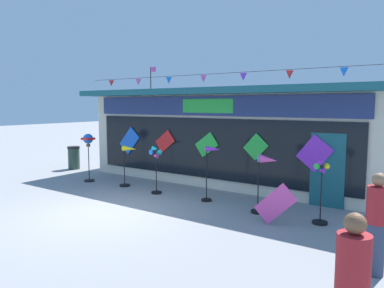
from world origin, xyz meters
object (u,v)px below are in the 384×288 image
kite_shop_building (248,133)px  wind_spinner_center_right (210,166)px  wind_spinner_far_left (88,145)px  trash_bin (74,158)px  wind_spinner_left (128,159)px  wind_spinner_far_right (321,189)px  wind_spinner_center_left (156,163)px  person_mid_plaza (377,221)px  wind_spinner_right (265,172)px  display_kite_on_ground (275,204)px

kite_shop_building → wind_spinner_center_right: 4.43m
wind_spinner_far_left → trash_bin: bearing=153.2°
kite_shop_building → wind_spinner_left: size_ratio=7.85×
wind_spinner_left → wind_spinner_far_right: wind_spinner_far_right is taller
kite_shop_building → wind_spinner_far_right: 6.11m
kite_shop_building → wind_spinner_far_right: bearing=-47.9°
wind_spinner_center_left → wind_spinner_left: bearing=172.3°
kite_shop_building → wind_spinner_left: 4.90m
wind_spinner_far_left → kite_shop_building: bearing=47.3°
kite_shop_building → trash_bin: size_ratio=11.28×
trash_bin → wind_spinner_far_right: bearing=-7.2°
kite_shop_building → person_mid_plaza: kite_shop_building is taller
wind_spinner_far_left → wind_spinner_far_right: 8.16m
wind_spinner_right → trash_bin: (-9.33, 1.35, -0.58)m
wind_spinner_far_left → wind_spinner_far_right: wind_spinner_far_left is taller
wind_spinner_right → trash_bin: size_ratio=1.55×
kite_shop_building → wind_spinner_left: (-2.29, -4.27, -0.71)m
person_mid_plaza → display_kite_on_ground: 2.69m
person_mid_plaza → wind_spinner_center_left: bearing=151.2°
wind_spinner_center_left → person_mid_plaza: size_ratio=0.89×
wind_spinner_center_right → wind_spinner_right: (1.74, -0.20, 0.03)m
kite_shop_building → wind_spinner_right: (2.69, -4.49, -0.59)m
wind_spinner_center_left → trash_bin: bearing=167.1°
wind_spinner_center_left → trash_bin: size_ratio=1.53×
wind_spinner_center_right → wind_spinner_right: size_ratio=1.06×
wind_spinner_right → display_kite_on_ground: 1.01m
display_kite_on_ground → wind_spinner_left: bearing=171.2°
kite_shop_building → wind_spinner_center_right: (0.95, -4.28, -0.61)m
trash_bin → display_kite_on_ground: (9.86, -1.98, 0.00)m
wind_spinner_left → person_mid_plaza: 8.09m
wind_spinner_right → wind_spinner_far_right: size_ratio=0.99×
wind_spinner_right → person_mid_plaza: bearing=-36.0°
wind_spinner_right → wind_spinner_far_right: bearing=-0.0°
wind_spinner_center_right → wind_spinner_right: bearing=-6.7°
kite_shop_building → wind_spinner_far_left: size_ratio=6.37×
wind_spinner_center_left → wind_spinner_far_right: bearing=-0.4°
wind_spinner_far_left → wind_spinner_center_left: wind_spinner_far_left is taller
display_kite_on_ground → wind_spinner_far_left: bearing=174.6°
wind_spinner_far_left → person_mid_plaza: bearing=-12.3°
kite_shop_building → wind_spinner_center_right: bearing=-77.5°
wind_spinner_center_left → trash_bin: (-5.71, 1.31, -0.46)m
wind_spinner_left → display_kite_on_ground: bearing=-8.8°
wind_spinner_center_right → display_kite_on_ground: bearing=-20.2°
wind_spinner_far_left → person_mid_plaza: size_ratio=1.02×
wind_spinner_far_right → trash_bin: (-10.70, 1.35, -0.33)m
wind_spinner_center_right → display_kite_on_ground: 2.48m
wind_spinner_center_left → display_kite_on_ground: bearing=-9.1°
wind_spinner_far_right → display_kite_on_ground: size_ratio=1.68×
wind_spinner_center_right → display_kite_on_ground: wind_spinner_center_right is taller
wind_spinner_center_right → kite_shop_building: bearing=102.5°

